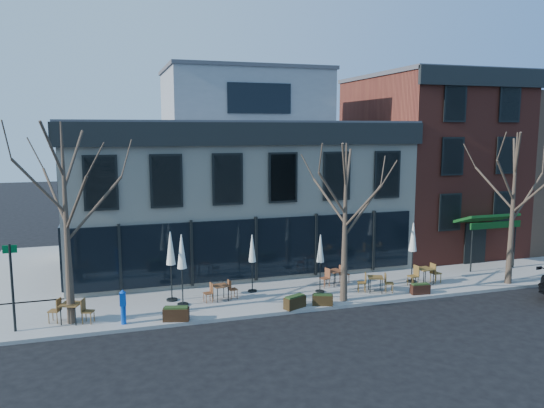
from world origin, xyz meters
name	(u,v)px	position (x,y,z in m)	size (l,w,h in m)	color
ground	(256,285)	(0.00, 0.00, 0.00)	(120.00, 120.00, 0.00)	black
sidewalk_front	(333,290)	(3.25, -2.15, 0.07)	(33.50, 4.70, 0.15)	gray
sidewalk_side	(28,271)	(-11.25, 6.00, 0.07)	(4.50, 12.00, 0.15)	gray
corner_building	(233,182)	(0.07, 5.07, 4.72)	(18.39, 10.39, 11.10)	silver
red_brick_building	(427,162)	(13.00, 4.98, 5.64)	(8.20, 11.78, 11.18)	maroon
bg_building	(538,168)	(23.00, 6.00, 5.00)	(12.00, 12.00, 10.00)	#8C664C
tree_corner	(67,221)	(-8.49, -3.20, 4.25)	(3.93, 3.98, 7.92)	#382B21
tree_mid	(345,221)	(3.01, -3.90, 3.79)	(3.50, 3.55, 7.04)	#382B21
tree_right	(513,207)	(12.01, -3.90, 4.02)	(3.72, 3.77, 7.48)	#382B21
sign_pole	(12,282)	(-10.50, -3.50, 2.07)	(0.50, 0.10, 3.40)	black
call_box	(123,306)	(-6.53, -3.95, 0.89)	(0.28, 0.28, 1.40)	#0E45B9
cafe_set_0	(71,311)	(-8.50, -3.17, 0.65)	(1.87, 1.09, 0.97)	brown
cafe_set_2	(221,291)	(-2.26, -2.22, 0.59)	(1.66, 0.76, 0.85)	brown
cafe_set_3	(335,276)	(3.59, -1.60, 0.62)	(1.77, 0.92, 0.91)	brown
cafe_set_4	(375,282)	(4.95, -3.22, 0.62)	(1.75, 1.02, 0.91)	brown
cafe_set_5	(425,274)	(7.89, -2.81, 0.66)	(1.92, 0.83, 0.99)	brown
umbrella_0	(171,252)	(-4.36, -1.59, 2.37)	(0.50, 0.50, 3.15)	black
umbrella_1	(182,256)	(-3.98, -2.38, 2.37)	(0.50, 0.50, 3.15)	black
umbrella_2	(252,252)	(-0.56, -1.40, 2.09)	(0.44, 0.44, 2.75)	black
umbrella_3	(320,252)	(2.47, -2.42, 2.10)	(0.44, 0.44, 2.76)	black
umbrella_4	(413,240)	(7.50, -2.28, 2.28)	(0.48, 0.48, 3.02)	black
planter_0	(176,314)	(-4.50, -4.20, 0.44)	(1.11, 0.66, 0.58)	black
planter_1	(295,302)	(0.56, -4.20, 0.43)	(1.07, 0.76, 0.56)	black
planter_2	(323,300)	(1.85, -4.20, 0.40)	(0.96, 0.65, 0.50)	black
planter_3	(420,289)	(6.82, -4.11, 0.40)	(0.92, 0.44, 0.50)	black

